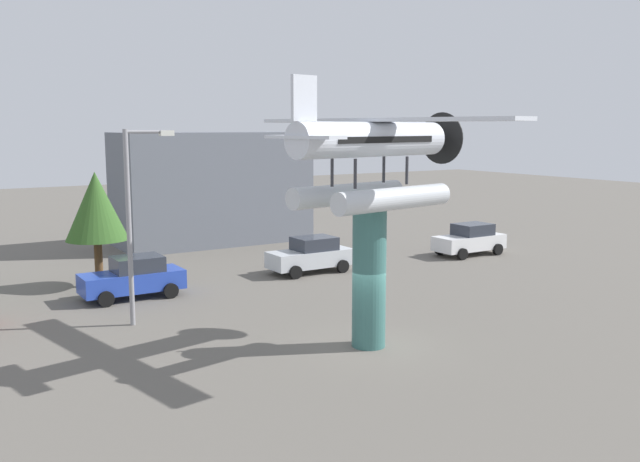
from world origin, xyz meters
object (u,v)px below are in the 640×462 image
(storefront_building, at_px, (213,188))
(tree_east, at_px, (96,207))
(floatplane_monument, at_px, (373,155))
(car_far_silver, at_px, (311,255))
(car_mid_blue, at_px, (133,277))
(car_distant_white, at_px, (470,239))
(streetlight_primary, at_px, (134,211))
(display_pedestal, at_px, (369,278))

(storefront_building, bearing_deg, tree_east, -137.29)
(floatplane_monument, distance_m, car_far_silver, 12.94)
(car_mid_blue, bearing_deg, car_distant_white, 179.24)
(streetlight_primary, distance_m, tree_east, 6.93)
(display_pedestal, relative_size, tree_east, 0.89)
(streetlight_primary, distance_m, storefront_building, 18.24)
(car_far_silver, distance_m, streetlight_primary, 11.48)
(display_pedestal, bearing_deg, car_mid_blue, 113.36)
(floatplane_monument, relative_size, car_mid_blue, 2.48)
(car_mid_blue, height_order, tree_east, tree_east)
(display_pedestal, xyz_separation_m, car_distant_white, (14.53, 10.27, -1.42))
(display_pedestal, bearing_deg, floatplane_monument, 10.89)
(car_far_silver, bearing_deg, tree_east, -14.34)
(car_mid_blue, relative_size, streetlight_primary, 0.59)
(car_mid_blue, xyz_separation_m, storefront_building, (8.60, 11.47, 2.53))
(streetlight_primary, height_order, storefront_building, streetlight_primary)
(car_distant_white, relative_size, storefront_building, 0.36)
(car_far_silver, height_order, car_distant_white, same)
(streetlight_primary, height_order, tree_east, streetlight_primary)
(car_distant_white, xyz_separation_m, tree_east, (-19.75, 3.17, 2.75))
(floatplane_monument, bearing_deg, display_pedestal, 180.00)
(car_distant_white, bearing_deg, storefront_building, -48.20)
(car_mid_blue, relative_size, car_distant_white, 1.00)
(floatplane_monument, bearing_deg, streetlight_primary, 120.45)
(streetlight_primary, bearing_deg, floatplane_monument, -48.66)
(car_far_silver, bearing_deg, car_distant_white, 176.08)
(car_mid_blue, height_order, car_far_silver, same)
(car_distant_white, distance_m, storefront_building, 15.93)
(tree_east, bearing_deg, car_mid_blue, -76.97)
(display_pedestal, xyz_separation_m, tree_east, (-5.22, 13.44, 1.33))
(car_mid_blue, bearing_deg, storefront_building, -126.84)
(tree_east, bearing_deg, floatplane_monument, -68.26)
(car_far_silver, relative_size, storefront_building, 0.36)
(car_far_silver, relative_size, streetlight_primary, 0.59)
(car_far_silver, height_order, storefront_building, storefront_building)
(floatplane_monument, distance_m, car_distant_white, 18.48)
(floatplane_monument, height_order, storefront_building, floatplane_monument)
(display_pedestal, relative_size, floatplane_monument, 0.44)
(floatplane_monument, xyz_separation_m, car_distant_white, (14.40, 10.25, -5.39))
(car_far_silver, height_order, tree_east, tree_east)
(car_mid_blue, distance_m, car_far_silver, 9.03)
(car_far_silver, distance_m, tree_east, 10.37)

